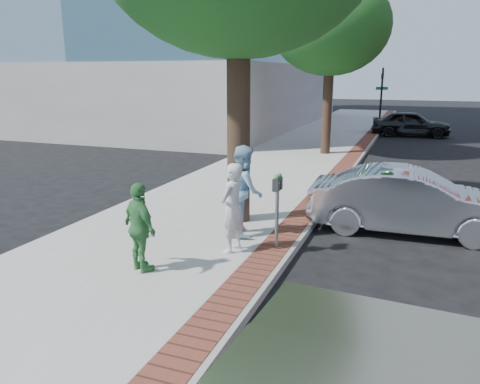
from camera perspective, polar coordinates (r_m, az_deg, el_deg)
The scene contains 13 objects.
ground at distance 9.12m, azimuth -0.94°, elevation -8.04°, with size 120.00×120.00×0.00m, color black.
sidewalk at distance 16.84m, azimuth 4.41°, elevation 2.61°, with size 5.00×60.00×0.15m, color #9E9991.
brick_strip at distance 16.36m, azimuth 11.83°, elevation 2.28°, with size 0.60×60.00×0.01m, color brown.
curb at distance 16.33m, azimuth 13.02°, elevation 1.91°, with size 0.10×60.00×0.15m, color gray.
office_base at distance 33.95m, azimuth -7.75°, elevation 11.65°, with size 18.20×22.20×4.00m, color gray.
signal_near at distance 29.94m, azimuth 16.85°, elevation 11.33°, with size 0.70×0.15×3.80m.
tree_far at distance 20.25m, azimuth 11.00°, elevation 19.21°, with size 4.80×4.80×7.14m.
parking_meter at distance 8.95m, azimuth 4.57°, elevation -0.37°, with size 0.12×0.32×1.47m.
person_gray at distance 8.79m, azimuth -0.95°, elevation -1.95°, with size 0.62×0.41×1.71m, color silver.
person_officer at distance 9.74m, azimuth 0.53°, elevation 0.21°, with size 0.92×0.72×1.89m, color #8DBDDA.
person_green at distance 8.10m, azimuth -12.10°, elevation -4.28°, with size 0.91×0.38×1.56m, color #3D8744.
sedan_silver at distance 10.98m, azimuth 20.03°, elevation -1.09°, with size 1.52×4.36×1.44m, color silver.
bg_car at distance 28.35m, azimuth 20.10°, elevation 7.85°, with size 1.71×4.26×1.45m, color black.
Camera 1 is at (3.14, -7.83, 3.46)m, focal length 35.00 mm.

